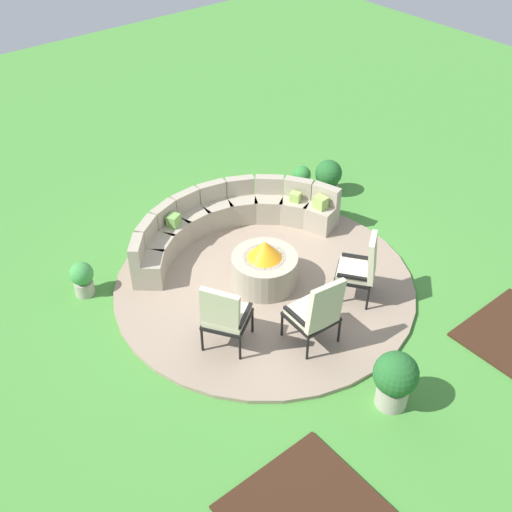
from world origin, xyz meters
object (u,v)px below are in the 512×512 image
potted_plant_0 (328,176)px  potted_plant_3 (82,278)px  lounge_chair_back_left (361,267)px  lounge_chair_front_right (317,312)px  potted_plant_1 (395,379)px  potted_plant_2 (302,180)px  lounge_chair_front_left (224,315)px  fire_pit (264,267)px  curved_stone_bench (226,221)px

potted_plant_0 → potted_plant_3: 4.79m
lounge_chair_back_left → potted_plant_0: 2.95m
lounge_chair_front_right → potted_plant_0: bearing=46.4°
potted_plant_1 → potted_plant_2: 4.85m
lounge_chair_front_left → potted_plant_3: 2.46m
lounge_chair_front_right → potted_plant_3: size_ratio=2.04×
lounge_chair_front_left → potted_plant_3: size_ratio=2.02×
fire_pit → potted_plant_2: (2.15, 1.51, -0.03)m
potted_plant_0 → potted_plant_2: (-0.44, 0.24, -0.03)m
potted_plant_0 → potted_plant_2: 0.50m
lounge_chair_front_left → potted_plant_2: bearing=89.5°
curved_stone_bench → lounge_chair_back_left: size_ratio=3.28×
lounge_chair_front_right → potted_plant_1: 1.33m
potted_plant_3 → lounge_chair_front_left: bearing=-67.1°
potted_plant_0 → potted_plant_3: potted_plant_0 is taller
fire_pit → potted_plant_3: 2.70m
fire_pit → lounge_chair_front_left: lounge_chair_front_left is taller
potted_plant_1 → potted_plant_3: bearing=114.8°
lounge_chair_front_left → potted_plant_1: lounge_chair_front_left is taller
fire_pit → lounge_chair_back_left: (0.87, -1.11, 0.25)m
potted_plant_1 → curved_stone_bench: bearing=82.8°
curved_stone_bench → lounge_chair_front_left: size_ratio=3.18×
lounge_chair_front_left → potted_plant_2: lounge_chair_front_left is taller
lounge_chair_front_right → potted_plant_0: (2.87, 2.67, -0.27)m
potted_plant_1 → potted_plant_0: bearing=54.9°
lounge_chair_back_left → potted_plant_2: bearing=28.0°
curved_stone_bench → lounge_chair_front_left: (-1.54, -2.03, 0.28)m
lounge_chair_front_right → potted_plant_2: (2.43, 2.91, -0.29)m
lounge_chair_front_right → lounge_chair_front_left: bearing=146.9°
curved_stone_bench → lounge_chair_front_right: 2.82m
potted_plant_0 → potted_plant_1: (-2.81, -3.99, 0.09)m
potted_plant_2 → potted_plant_3: 4.35m
lounge_chair_front_left → potted_plant_3: lounge_chair_front_left is taller
potted_plant_3 → curved_stone_bench: bearing=-5.1°
fire_pit → lounge_chair_back_left: 1.44m
curved_stone_bench → potted_plant_1: (-0.51, -4.06, 0.10)m
potted_plant_2 → lounge_chair_front_left: bearing=-147.2°
potted_plant_2 → potted_plant_3: bearing=179.3°
lounge_chair_front_right → potted_plant_1: lounge_chair_front_right is taller
curved_stone_bench → potted_plant_0: (2.30, -0.07, 0.01)m
potted_plant_1 → lounge_chair_front_left: bearing=116.8°
lounge_chair_back_left → potted_plant_1: (-1.09, -1.60, -0.17)m
lounge_chair_back_left → potted_plant_1: size_ratio=1.35×
potted_plant_0 → potted_plant_1: bearing=-125.1°
curved_stone_bench → potted_plant_3: (-2.49, 0.22, -0.05)m
lounge_chair_back_left → lounge_chair_front_right: bearing=157.7°
lounge_chair_front_left → lounge_chair_front_right: 1.21m
curved_stone_bench → potted_plant_0: curved_stone_bench is taller
potted_plant_0 → lounge_chair_front_left: bearing=-153.0°
fire_pit → potted_plant_3: (-2.20, 1.57, -0.06)m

